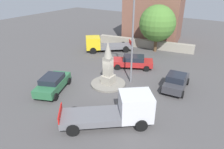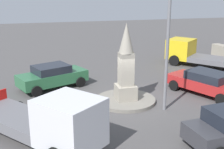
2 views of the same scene
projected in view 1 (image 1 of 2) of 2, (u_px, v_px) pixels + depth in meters
The scene contains 12 objects.
ground_plane at pixel (108, 84), 19.82m from camera, with size 80.00×80.00×0.00m, color #4F4C4C.
traffic_island at pixel (108, 84), 19.78m from camera, with size 3.28×3.28×0.18m, color gray.
monument at pixel (108, 64), 18.93m from camera, with size 1.05×1.05×4.14m.
streetlamp at pixel (133, 30), 18.04m from camera, with size 3.03×0.28×8.62m.
car_green_approaching at pixel (53, 83), 18.40m from camera, with size 3.21×4.54×1.46m.
car_dark_grey_passing at pixel (176, 81), 18.70m from camera, with size 2.21×3.98×1.55m.
car_red_far_side at pixel (133, 61), 23.22m from camera, with size 4.81×3.51×1.37m.
truck_white_waiting at pixel (120, 110), 14.18m from camera, with size 6.04×5.42×2.25m.
truck_yellow_parked_right at pixel (102, 44), 28.39m from camera, with size 6.04×5.57×2.00m.
stone_boundary_wall at pixel (144, 44), 29.94m from camera, with size 13.77×0.70×1.16m, color #9E9687.
corner_building at pixel (154, 10), 32.30m from camera, with size 8.24×6.82×9.15m, color brown.
tree_near_wall at pixel (157, 23), 27.07m from camera, with size 4.75×4.75×6.19m.
Camera 1 is at (9.89, -14.45, 9.33)m, focal length 33.24 mm.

